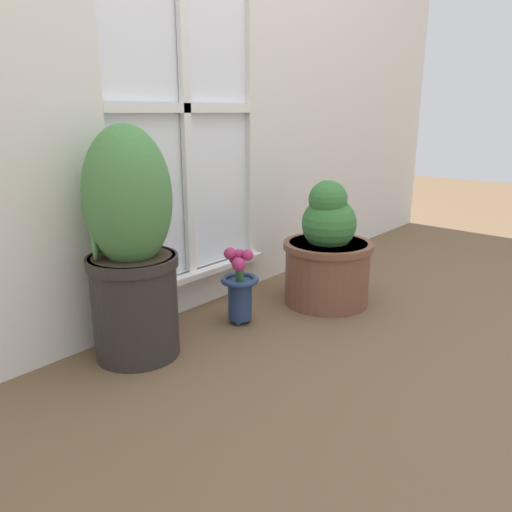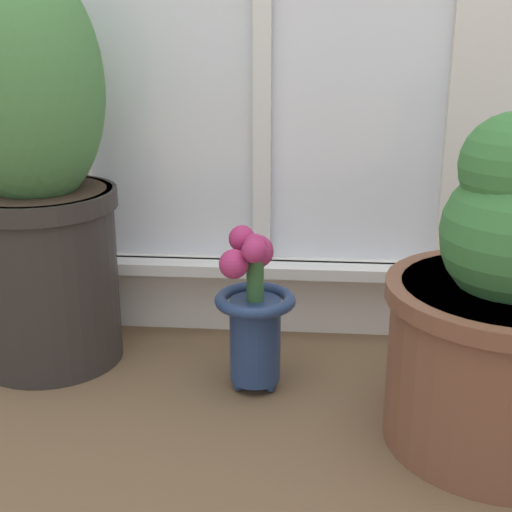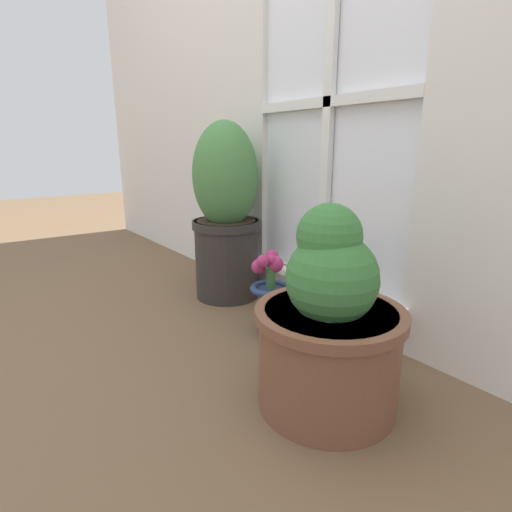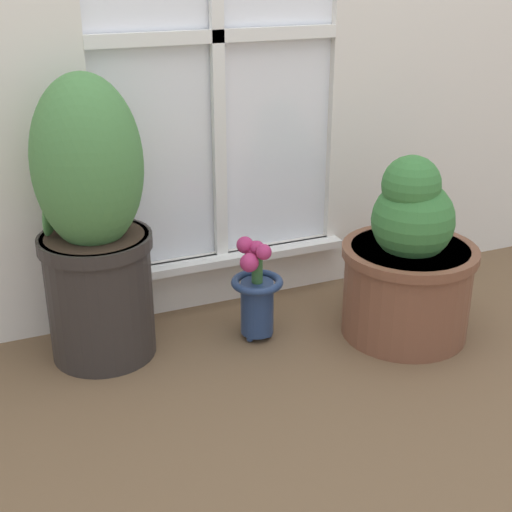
{
  "view_description": "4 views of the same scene",
  "coord_description": "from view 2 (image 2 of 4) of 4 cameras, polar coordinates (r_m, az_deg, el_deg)",
  "views": [
    {
      "loc": [
        -1.34,
        -0.83,
        0.8
      ],
      "look_at": [
        0.05,
        0.34,
        0.27
      ],
      "focal_mm": 35.0,
      "sensor_mm": 36.0,
      "label": 1
    },
    {
      "loc": [
        0.11,
        -0.8,
        0.66
      ],
      "look_at": [
        0.01,
        0.41,
        0.25
      ],
      "focal_mm": 50.0,
      "sensor_mm": 36.0,
      "label": 2
    },
    {
      "loc": [
        1.04,
        -0.46,
        0.66
      ],
      "look_at": [
        -0.02,
        0.35,
        0.3
      ],
      "focal_mm": 28.0,
      "sensor_mm": 36.0,
      "label": 3
    },
    {
      "loc": [
        -0.7,
        -1.27,
        1.03
      ],
      "look_at": [
        -0.02,
        0.34,
        0.28
      ],
      "focal_mm": 50.0,
      "sensor_mm": 36.0,
      "label": 4
    }
  ],
  "objects": [
    {
      "name": "potted_plant_right",
      "position": [
        1.18,
        19.4,
        -4.67
      ],
      "size": [
        0.38,
        0.38,
        0.53
      ],
      "color": "brown",
      "rests_on": "ground_plane"
    },
    {
      "name": "flower_vase",
      "position": [
        1.29,
        -0.19,
        -4.34
      ],
      "size": [
        0.15,
        0.15,
        0.31
      ],
      "color": "navy",
      "rests_on": "ground_plane"
    },
    {
      "name": "potted_plant_left",
      "position": [
        1.41,
        -17.23,
        6.21
      ],
      "size": [
        0.3,
        0.3,
        0.77
      ],
      "color": "#2D2826",
      "rests_on": "ground_plane"
    }
  ]
}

